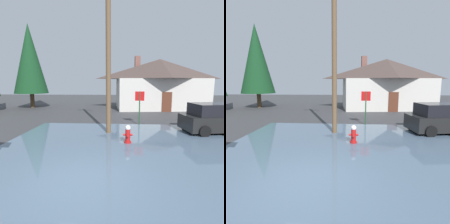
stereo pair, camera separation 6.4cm
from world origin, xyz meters
TOP-DOWN VIEW (x-y plane):
  - ground_plane at (0.00, 0.00)m, footprint 80.00×80.00m
  - flood_puddle at (1.02, 2.61)m, footprint 11.11×10.20m
  - fire_hydrant at (1.36, 3.62)m, footprint 0.46×0.39m
  - utility_pole at (0.28, 5.41)m, footprint 1.60×0.28m
  - stop_sign_far at (2.23, 7.66)m, footprint 0.67×0.08m
  - house at (5.16, 16.52)m, footprint 10.85×7.07m
  - parked_car at (6.66, 6.09)m, footprint 4.42×2.61m
  - pine_tree_mid_left at (-9.66, 16.00)m, footprint 3.79×3.79m

SIDE VIEW (x-z plane):
  - ground_plane at x=0.00m, z-range -0.10..0.00m
  - flood_puddle at x=1.02m, z-range 0.00..0.04m
  - fire_hydrant at x=1.36m, z-range -0.01..0.90m
  - parked_car at x=6.66m, z-range -0.04..1.67m
  - stop_sign_far at x=2.23m, z-range 0.49..2.83m
  - house at x=5.16m, z-range -0.11..5.86m
  - utility_pole at x=0.28m, z-range 0.18..9.90m
  - pine_tree_mid_left at x=-9.66m, z-range 0.84..10.31m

